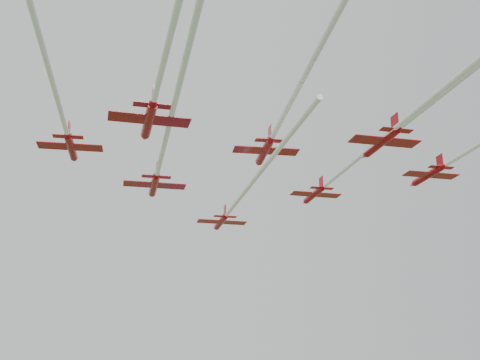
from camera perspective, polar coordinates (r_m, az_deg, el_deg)
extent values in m
cylinder|color=#A7070F|center=(107.54, -1.82, -3.98)|extent=(1.44, 8.41, 1.08)
cone|color=#A7070F|center=(112.39, -2.31, -4.59)|extent=(1.16, 1.82, 1.08)
cone|color=#A7070F|center=(103.00, -1.32, -3.35)|extent=(1.03, 1.22, 0.99)
ellipsoid|color=black|center=(109.52, -2.01, -4.03)|extent=(0.45, 0.95, 0.32)
cube|color=#A7070F|center=(106.73, -1.74, -4.01)|extent=(8.77, 2.93, 0.10)
cube|color=#A7070F|center=(103.89, -1.42, -3.48)|extent=(3.99, 1.35, 0.08)
cube|color=#A7070F|center=(104.35, -1.44, -2.93)|extent=(0.17, 1.78, 1.97)
cylinder|color=silver|center=(80.71, 1.99, 0.80)|extent=(2.56, 46.58, 0.59)
cylinder|color=#A7070F|center=(91.47, -8.13, -0.48)|extent=(1.42, 8.93, 1.15)
cone|color=#A7070F|center=(96.62, -8.36, -1.42)|extent=(1.21, 1.92, 1.15)
cone|color=#A7070F|center=(86.64, -7.89, 0.51)|extent=(1.08, 1.29, 1.05)
ellipsoid|color=black|center=(93.59, -8.21, -0.61)|extent=(0.47, 1.01, 0.33)
cube|color=#A7070F|center=(90.59, -8.10, -0.48)|extent=(9.29, 3.00, 0.10)
cube|color=#A7070F|center=(87.59, -7.94, 0.31)|extent=(4.22, 1.38, 0.08)
cube|color=#A7070F|center=(88.15, -7.92, 0.97)|extent=(0.16, 1.89, 2.09)
cylinder|color=silver|center=(65.72, -6.39, 6.58)|extent=(1.97, 43.82, 0.63)
cylinder|color=#A7070F|center=(97.37, 7.04, -1.37)|extent=(1.38, 7.74, 1.00)
cone|color=#A7070F|center=(101.59, 6.15, -2.11)|extent=(1.08, 1.68, 1.00)
cone|color=#A7070F|center=(93.44, 7.94, -0.62)|extent=(0.96, 1.13, 0.91)
ellipsoid|color=black|center=(99.10, 6.67, -1.47)|extent=(0.42, 0.88, 0.29)
cube|color=#A7070F|center=(96.66, 7.19, -1.38)|extent=(8.08, 2.75, 0.09)
cube|color=#A7070F|center=(94.21, 7.76, -0.77)|extent=(3.67, 1.27, 0.07)
cube|color=#A7070F|center=(94.67, 7.70, -0.23)|extent=(0.17, 1.63, 1.81)
cylinder|color=silver|center=(73.23, 14.46, 4.74)|extent=(2.87, 46.15, 0.54)
cylinder|color=#A7070F|center=(81.01, -15.73, 3.01)|extent=(1.12, 7.91, 1.02)
cone|color=#A7070F|center=(85.47, -15.42, 1.88)|extent=(1.04, 1.68, 1.02)
cone|color=#A7070F|center=(76.84, -16.05, 4.21)|extent=(0.94, 1.13, 0.93)
ellipsoid|color=black|center=(82.87, -15.58, 2.80)|extent=(0.40, 0.89, 0.30)
cube|color=#A7070F|center=(80.24, -15.79, 3.05)|extent=(8.20, 2.52, 0.09)
cube|color=#A7070F|center=(77.65, -15.99, 3.96)|extent=(3.73, 1.16, 0.07)
cube|color=#A7070F|center=(78.20, -15.91, 4.61)|extent=(0.11, 1.67, 1.86)
cylinder|color=silver|center=(60.45, -17.85, 10.63)|extent=(1.00, 35.40, 0.56)
cylinder|color=#A7070F|center=(83.08, 2.36, 2.75)|extent=(1.37, 8.67, 1.12)
cone|color=#A7070F|center=(87.91, 1.73, 1.56)|extent=(1.17, 1.86, 1.12)
cone|color=#A7070F|center=(78.58, 3.03, 4.01)|extent=(1.05, 1.25, 1.02)
ellipsoid|color=black|center=(85.09, 2.10, 2.53)|extent=(0.46, 0.98, 0.33)
cube|color=#A7070F|center=(82.24, 2.47, 2.79)|extent=(9.02, 2.91, 0.10)
cube|color=#A7070F|center=(79.46, 2.89, 3.76)|extent=(4.10, 1.34, 0.08)
cube|color=#A7070F|center=(80.06, 2.85, 4.45)|extent=(0.16, 1.83, 2.03)
cylinder|color=silver|center=(60.64, 6.88, 11.12)|extent=(1.78, 39.67, 0.61)
cylinder|color=#A7070F|center=(91.24, 17.41, 0.44)|extent=(1.35, 7.70, 0.99)
cone|color=#A7070F|center=(95.07, 16.04, -0.42)|extent=(1.07, 1.67, 0.99)
cone|color=#A7070F|center=(87.71, 18.81, 1.32)|extent=(0.95, 1.12, 0.90)
ellipsoid|color=black|center=(92.83, 16.85, 0.31)|extent=(0.42, 0.87, 0.29)
cube|color=#A7070F|center=(90.59, 17.65, 0.45)|extent=(8.03, 2.71, 0.09)
cube|color=#A7070F|center=(88.40, 18.52, 1.14)|extent=(3.65, 1.25, 0.07)
cube|color=#A7070F|center=(88.86, 18.40, 1.71)|extent=(0.17, 1.62, 1.80)
cylinder|color=#A7070F|center=(68.47, -8.63, 5.62)|extent=(1.69, 8.80, 1.13)
cone|color=#A7070F|center=(73.35, -9.04, 4.00)|extent=(1.25, 1.92, 1.13)
cone|color=#A7070F|center=(63.94, -8.19, 7.38)|extent=(1.11, 1.30, 1.03)
ellipsoid|color=black|center=(70.52, -8.78, 5.27)|extent=(0.49, 1.00, 0.33)
cube|color=#A7070F|center=(67.62, -8.58, 5.70)|extent=(9.21, 3.25, 0.10)
cube|color=#A7070F|center=(64.82, -8.29, 7.01)|extent=(4.19, 1.50, 0.08)
cube|color=#A7070F|center=(65.49, -8.26, 7.84)|extent=(0.22, 1.85, 2.06)
cylinder|color=silver|center=(48.22, -5.85, 16.38)|extent=(2.87, 35.06, 0.62)
cylinder|color=#A7070F|center=(76.76, 13.28, 3.54)|extent=(1.57, 8.45, 1.09)
cone|color=#A7070F|center=(81.02, 11.70, 2.27)|extent=(1.19, 1.84, 1.09)
cone|color=#A7070F|center=(72.85, 14.94, 4.86)|extent=(1.05, 1.24, 0.99)
ellipsoid|color=black|center=(78.55, 12.62, 3.30)|extent=(0.47, 0.96, 0.32)
cube|color=#A7070F|center=(76.02, 13.55, 3.57)|extent=(8.83, 3.06, 0.10)
cube|color=#A7070F|center=(73.61, 14.60, 4.59)|extent=(4.02, 1.41, 0.08)
cube|color=#A7070F|center=(74.18, 14.46, 5.31)|extent=(0.20, 1.78, 1.98)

